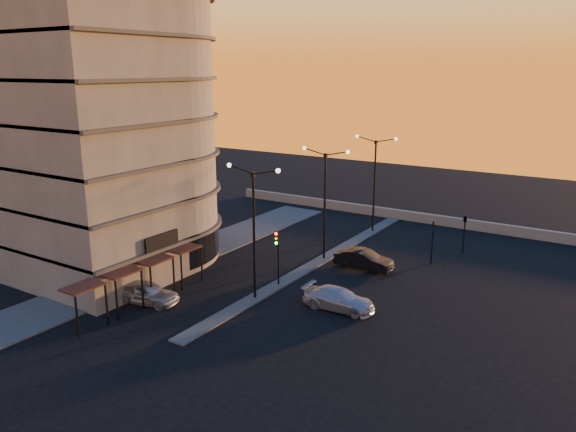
# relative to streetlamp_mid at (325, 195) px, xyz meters

# --- Properties ---
(ground) EXTENTS (120.00, 120.00, 0.00)m
(ground) POSITION_rel_streetlamp_mid_xyz_m (0.00, -10.00, -5.59)
(ground) COLOR black
(ground) RESTS_ON ground
(sidewalk_west) EXTENTS (5.00, 40.00, 0.12)m
(sidewalk_west) POSITION_rel_streetlamp_mid_xyz_m (-10.50, -6.00, -5.53)
(sidewalk_west) COLOR #464643
(sidewalk_west) RESTS_ON ground
(median) EXTENTS (1.20, 36.00, 0.12)m
(median) POSITION_rel_streetlamp_mid_xyz_m (0.00, 0.00, -5.53)
(median) COLOR #464643
(median) RESTS_ON ground
(parapet) EXTENTS (44.00, 0.50, 1.00)m
(parapet) POSITION_rel_streetlamp_mid_xyz_m (2.00, 16.00, -5.09)
(parapet) COLOR gray
(parapet) RESTS_ON ground
(building) EXTENTS (14.35, 17.08, 25.00)m
(building) POSITION_rel_streetlamp_mid_xyz_m (-14.00, -9.97, 6.32)
(building) COLOR #67635B
(building) RESTS_ON ground
(streetlamp_near) EXTENTS (4.32, 0.32, 9.51)m
(streetlamp_near) POSITION_rel_streetlamp_mid_xyz_m (0.00, -10.00, 0.00)
(streetlamp_near) COLOR black
(streetlamp_near) RESTS_ON ground
(streetlamp_mid) EXTENTS (4.32, 0.32, 9.51)m
(streetlamp_mid) POSITION_rel_streetlamp_mid_xyz_m (0.00, 0.00, 0.00)
(streetlamp_mid) COLOR black
(streetlamp_mid) RESTS_ON ground
(streetlamp_far) EXTENTS (4.32, 0.32, 9.51)m
(streetlamp_far) POSITION_rel_streetlamp_mid_xyz_m (0.00, 10.00, 0.00)
(streetlamp_far) COLOR black
(streetlamp_far) RESTS_ON ground
(traffic_light_main) EXTENTS (0.28, 0.44, 4.25)m
(traffic_light_main) POSITION_rel_streetlamp_mid_xyz_m (0.00, -7.13, -2.70)
(traffic_light_main) COLOR black
(traffic_light_main) RESTS_ON ground
(signal_east_a) EXTENTS (0.13, 0.16, 3.60)m
(signal_east_a) POSITION_rel_streetlamp_mid_xyz_m (8.00, 4.00, -3.66)
(signal_east_a) COLOR black
(signal_east_a) RESTS_ON ground
(signal_east_b) EXTENTS (0.42, 1.99, 3.60)m
(signal_east_b) POSITION_rel_streetlamp_mid_xyz_m (9.50, 8.00, -2.49)
(signal_east_b) COLOR black
(signal_east_b) RESTS_ON ground
(car_hatchback) EXTENTS (4.89, 2.80, 1.57)m
(car_hatchback) POSITION_rel_streetlamp_mid_xyz_m (-5.89, -14.66, -4.81)
(car_hatchback) COLOR #AFB2B7
(car_hatchback) RESTS_ON ground
(car_sedan) EXTENTS (4.79, 1.79, 1.56)m
(car_sedan) POSITION_rel_streetlamp_mid_xyz_m (3.84, -0.30, -4.81)
(car_sedan) COLOR black
(car_sedan) RESTS_ON ground
(car_wagon) EXTENTS (5.03, 2.25, 1.43)m
(car_wagon) POSITION_rel_streetlamp_mid_xyz_m (5.80, -8.38, -4.88)
(car_wagon) COLOR silver
(car_wagon) RESTS_ON ground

